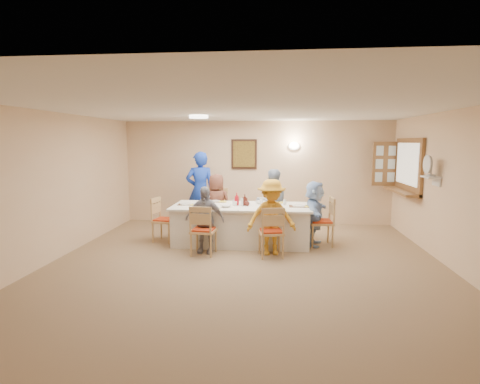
# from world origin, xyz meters

# --- Properties ---
(ground) EXTENTS (7.00, 7.00, 0.00)m
(ground) POSITION_xyz_m (0.00, 0.00, 0.00)
(ground) COLOR #9B7653
(room_walls) EXTENTS (7.00, 7.00, 7.00)m
(room_walls) POSITION_xyz_m (0.00, 0.00, 1.51)
(room_walls) COLOR beige
(room_walls) RESTS_ON ground
(wall_picture) EXTENTS (0.62, 0.05, 0.72)m
(wall_picture) POSITION_xyz_m (-0.30, 3.46, 1.70)
(wall_picture) COLOR #402316
(wall_picture) RESTS_ON room_walls
(wall_sconce) EXTENTS (0.26, 0.09, 0.18)m
(wall_sconce) POSITION_xyz_m (0.90, 3.44, 1.90)
(wall_sconce) COLOR white
(wall_sconce) RESTS_ON room_walls
(ceiling_light) EXTENTS (0.36, 0.36, 0.05)m
(ceiling_light) POSITION_xyz_m (-1.00, 1.50, 2.47)
(ceiling_light) COLOR white
(ceiling_light) RESTS_ON room_walls
(serving_hatch) EXTENTS (0.06, 1.50, 1.15)m
(serving_hatch) POSITION_xyz_m (3.21, 2.40, 1.50)
(serving_hatch) COLOR brown
(serving_hatch) RESTS_ON room_walls
(hatch_sill) EXTENTS (0.30, 1.50, 0.05)m
(hatch_sill) POSITION_xyz_m (3.09, 2.40, 0.97)
(hatch_sill) COLOR brown
(hatch_sill) RESTS_ON room_walls
(shutter_door) EXTENTS (0.55, 0.04, 1.00)m
(shutter_door) POSITION_xyz_m (2.95, 3.16, 1.50)
(shutter_door) COLOR brown
(shutter_door) RESTS_ON room_walls
(fan_shelf) EXTENTS (0.22, 0.36, 0.03)m
(fan_shelf) POSITION_xyz_m (3.13, 1.05, 1.40)
(fan_shelf) COLOR white
(fan_shelf) RESTS_ON room_walls
(desk_fan) EXTENTS (0.30, 0.30, 0.28)m
(desk_fan) POSITION_xyz_m (3.10, 1.05, 1.55)
(desk_fan) COLOR #A5A5A8
(desk_fan) RESTS_ON fan_shelf
(dining_table) EXTENTS (2.69, 1.14, 0.76)m
(dining_table) POSITION_xyz_m (-0.19, 1.57, 0.38)
(dining_table) COLOR white
(dining_table) RESTS_ON ground
(chair_back_left) EXTENTS (0.49, 0.49, 0.99)m
(chair_back_left) POSITION_xyz_m (-0.79, 2.37, 0.49)
(chair_back_left) COLOR tan
(chair_back_left) RESTS_ON ground
(chair_back_right) EXTENTS (0.51, 0.51, 0.89)m
(chair_back_right) POSITION_xyz_m (0.41, 2.37, 0.45)
(chair_back_right) COLOR tan
(chair_back_right) RESTS_ON ground
(chair_front_left) EXTENTS (0.47, 0.47, 0.91)m
(chair_front_left) POSITION_xyz_m (-0.79, 0.77, 0.45)
(chair_front_left) COLOR tan
(chair_front_left) RESTS_ON ground
(chair_front_right) EXTENTS (0.50, 0.50, 0.90)m
(chair_front_right) POSITION_xyz_m (0.41, 0.77, 0.45)
(chair_front_right) COLOR tan
(chair_front_right) RESTS_ON ground
(chair_left_end) EXTENTS (0.50, 0.50, 0.89)m
(chair_left_end) POSITION_xyz_m (-1.74, 1.57, 0.45)
(chair_left_end) COLOR tan
(chair_left_end) RESTS_ON ground
(chair_right_end) EXTENTS (0.49, 0.49, 0.95)m
(chair_right_end) POSITION_xyz_m (1.36, 1.57, 0.48)
(chair_right_end) COLOR tan
(chair_right_end) RESTS_ON ground
(diner_back_left) EXTENTS (0.76, 0.59, 1.32)m
(diner_back_left) POSITION_xyz_m (-0.79, 2.25, 0.66)
(diner_back_left) COLOR brown
(diner_back_left) RESTS_ON ground
(diner_back_right) EXTENTS (0.87, 0.76, 1.43)m
(diner_back_right) POSITION_xyz_m (0.41, 2.25, 0.71)
(diner_back_right) COLOR #909FB8
(diner_back_right) RESTS_ON ground
(diner_front_left) EXTENTS (0.74, 0.36, 1.21)m
(diner_front_left) POSITION_xyz_m (-0.79, 0.89, 0.61)
(diner_front_left) COLOR gray
(diner_front_left) RESTS_ON ground
(diner_front_right) EXTENTS (1.03, 0.78, 1.35)m
(diner_front_right) POSITION_xyz_m (0.41, 0.89, 0.68)
(diner_front_right) COLOR gold
(diner_front_right) RESTS_ON ground
(diner_right_end) EXTENTS (1.31, 0.82, 1.26)m
(diner_right_end) POSITION_xyz_m (1.23, 1.57, 0.63)
(diner_right_end) COLOR #A4C6F7
(diner_right_end) RESTS_ON ground
(caregiver) EXTENTS (0.88, 0.77, 1.78)m
(caregiver) POSITION_xyz_m (-1.24, 2.72, 0.89)
(caregiver) COLOR #1739B7
(caregiver) RESTS_ON ground
(placemat_fl) EXTENTS (0.38, 0.28, 0.01)m
(placemat_fl) POSITION_xyz_m (-0.79, 1.15, 0.76)
(placemat_fl) COLOR #472B19
(placemat_fl) RESTS_ON dining_table
(plate_fl) EXTENTS (0.26, 0.26, 0.02)m
(plate_fl) POSITION_xyz_m (-0.79, 1.15, 0.77)
(plate_fl) COLOR white
(plate_fl) RESTS_ON dining_table
(napkin_fl) EXTENTS (0.13, 0.13, 0.01)m
(napkin_fl) POSITION_xyz_m (-0.61, 1.10, 0.77)
(napkin_fl) COLOR yellow
(napkin_fl) RESTS_ON dining_table
(placemat_fr) EXTENTS (0.37, 0.28, 0.01)m
(placemat_fr) POSITION_xyz_m (0.41, 1.15, 0.76)
(placemat_fr) COLOR #472B19
(placemat_fr) RESTS_ON dining_table
(plate_fr) EXTENTS (0.25, 0.25, 0.02)m
(plate_fr) POSITION_xyz_m (0.41, 1.15, 0.77)
(plate_fr) COLOR white
(plate_fr) RESTS_ON dining_table
(napkin_fr) EXTENTS (0.15, 0.15, 0.01)m
(napkin_fr) POSITION_xyz_m (0.59, 1.10, 0.77)
(napkin_fr) COLOR yellow
(napkin_fr) RESTS_ON dining_table
(placemat_bl) EXTENTS (0.36, 0.27, 0.01)m
(placemat_bl) POSITION_xyz_m (-0.79, 1.99, 0.76)
(placemat_bl) COLOR #472B19
(placemat_bl) RESTS_ON dining_table
(plate_bl) EXTENTS (0.24, 0.24, 0.01)m
(plate_bl) POSITION_xyz_m (-0.79, 1.99, 0.77)
(plate_bl) COLOR white
(plate_bl) RESTS_ON dining_table
(napkin_bl) EXTENTS (0.15, 0.15, 0.01)m
(napkin_bl) POSITION_xyz_m (-0.61, 1.94, 0.77)
(napkin_bl) COLOR yellow
(napkin_bl) RESTS_ON dining_table
(placemat_br) EXTENTS (0.33, 0.24, 0.01)m
(placemat_br) POSITION_xyz_m (0.41, 1.99, 0.76)
(placemat_br) COLOR #472B19
(placemat_br) RESTS_ON dining_table
(plate_br) EXTENTS (0.24, 0.24, 0.01)m
(plate_br) POSITION_xyz_m (0.41, 1.99, 0.77)
(plate_br) COLOR white
(plate_br) RESTS_ON dining_table
(napkin_br) EXTENTS (0.15, 0.15, 0.01)m
(napkin_br) POSITION_xyz_m (0.59, 1.94, 0.77)
(napkin_br) COLOR yellow
(napkin_br) RESTS_ON dining_table
(placemat_le) EXTENTS (0.33, 0.24, 0.01)m
(placemat_le) POSITION_xyz_m (-1.29, 1.57, 0.76)
(placemat_le) COLOR #472B19
(placemat_le) RESTS_ON dining_table
(plate_le) EXTENTS (0.25, 0.25, 0.02)m
(plate_le) POSITION_xyz_m (-1.29, 1.57, 0.77)
(plate_le) COLOR white
(plate_le) RESTS_ON dining_table
(napkin_le) EXTENTS (0.15, 0.15, 0.01)m
(napkin_le) POSITION_xyz_m (-1.11, 1.52, 0.77)
(napkin_le) COLOR yellow
(napkin_le) RESTS_ON dining_table
(placemat_re) EXTENTS (0.38, 0.28, 0.01)m
(placemat_re) POSITION_xyz_m (0.93, 1.57, 0.76)
(placemat_re) COLOR #472B19
(placemat_re) RESTS_ON dining_table
(plate_re) EXTENTS (0.25, 0.25, 0.02)m
(plate_re) POSITION_xyz_m (0.93, 1.57, 0.77)
(plate_re) COLOR white
(plate_re) RESTS_ON dining_table
(napkin_re) EXTENTS (0.14, 0.14, 0.01)m
(napkin_re) POSITION_xyz_m (1.11, 1.52, 0.77)
(napkin_re) COLOR yellow
(napkin_re) RESTS_ON dining_table
(teacup_a) EXTENTS (0.17, 0.17, 0.08)m
(teacup_a) POSITION_xyz_m (-1.00, 1.26, 0.80)
(teacup_a) COLOR white
(teacup_a) RESTS_ON dining_table
(teacup_b) EXTENTS (0.14, 0.14, 0.09)m
(teacup_b) POSITION_xyz_m (0.19, 2.06, 0.80)
(teacup_b) COLOR white
(teacup_b) RESTS_ON dining_table
(bowl_a) EXTENTS (0.27, 0.27, 0.05)m
(bowl_a) POSITION_xyz_m (-0.46, 1.36, 0.78)
(bowl_a) COLOR white
(bowl_a) RESTS_ON dining_table
(bowl_b) EXTENTS (0.22, 0.22, 0.06)m
(bowl_b) POSITION_xyz_m (0.18, 1.82, 0.79)
(bowl_b) COLOR white
(bowl_b) RESTS_ON dining_table
(condiment_ketchup) EXTENTS (0.10, 0.10, 0.25)m
(condiment_ketchup) POSITION_xyz_m (-0.28, 1.59, 0.88)
(condiment_ketchup) COLOR red
(condiment_ketchup) RESTS_ON dining_table
(condiment_brown) EXTENTS (0.14, 0.14, 0.22)m
(condiment_brown) POSITION_xyz_m (-0.13, 1.61, 0.87)
(condiment_brown) COLOR #521D16
(condiment_brown) RESTS_ON dining_table
(condiment_malt) EXTENTS (0.13, 0.13, 0.14)m
(condiment_malt) POSITION_xyz_m (-0.08, 1.55, 0.83)
(condiment_malt) COLOR #521D16
(condiment_malt) RESTS_ON dining_table
(drinking_glass) EXTENTS (0.06, 0.06, 0.09)m
(drinking_glass) POSITION_xyz_m (-0.34, 1.62, 0.82)
(drinking_glass) COLOR silver
(drinking_glass) RESTS_ON dining_table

